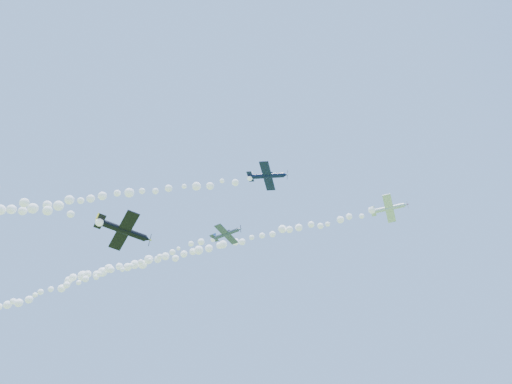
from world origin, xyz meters
The scene contains 7 objects.
plane_white centered at (21.69, 15.49, 49.69)m, with size 6.63×6.98×2.01m.
smoke_trail_white centered at (-12.75, 7.10, 49.38)m, with size 65.10×17.68×2.83m, color white, non-canonical shape.
plane_navy centered at (7.25, -1.24, 51.81)m, with size 6.99×7.45×2.87m.
smoke_trail_navy centered at (-25.77, -15.23, 51.62)m, with size 62.32×27.92×2.81m, color white, non-canonical shape.
plane_grey centered at (-3.99, 2.77, 46.85)m, with size 6.12×6.46×1.63m.
smoke_trail_grey centered at (-43.81, -1.63, 46.43)m, with size 76.03×10.39×2.86m, color white, non-canonical shape.
plane_black centered at (-4.55, -17.69, 35.08)m, with size 7.79×7.34×2.74m.
Camera 1 is at (34.09, -44.96, 2.00)m, focal length 30.00 mm.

